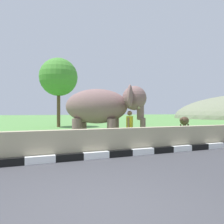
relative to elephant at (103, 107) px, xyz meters
name	(u,v)px	position (x,y,z in m)	size (l,w,h in m)	color
ground_plane	(105,214)	(-2.25, -6.57, -1.85)	(220.00, 220.00, 0.00)	#568A45
asphalt_road	(105,214)	(-2.25, -6.57, -1.84)	(120.00, 7.37, 0.01)	#3D3D42
striped_curb	(55,159)	(-2.60, -2.84, -1.73)	(16.20, 0.20, 0.24)	white
barrier_parapet	(119,142)	(-0.25, -2.54, -1.35)	(28.00, 0.36, 1.00)	tan
elephant	(103,107)	(0.00, 0.00, 0.00)	(3.95, 3.48, 2.85)	#7F5F5D
person_handler	(130,126)	(1.10, -0.65, -0.92)	(0.48, 0.55, 1.66)	navy
cow_near	(184,121)	(7.99, 3.57, -0.97)	(1.78, 1.44, 1.23)	#473323
tree_distant	(59,77)	(-0.53, 12.99, 3.42)	(4.00, 4.00, 7.30)	brown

